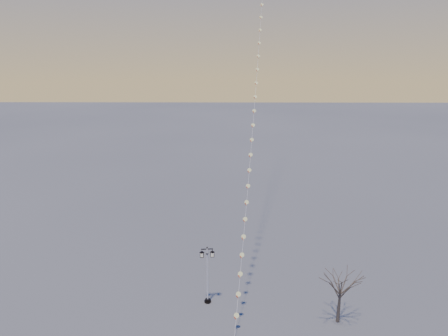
{
  "coord_description": "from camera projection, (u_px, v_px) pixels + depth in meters",
  "views": [
    {
      "loc": [
        -0.47,
        -23.17,
        18.03
      ],
      "look_at": [
        -0.8,
        6.15,
        9.99
      ],
      "focal_mm": 31.86,
      "sensor_mm": 36.0,
      "label": 1
    }
  ],
  "objects": [
    {
      "name": "kite_train",
      "position": [
        260.0,
        12.0,
        40.18
      ],
      "size": [
        5.97,
        41.84,
        45.48
      ],
      "rotation": [
        0.0,
        0.0,
        0.15
      ],
      "color": "#34221F",
      "rests_on": "ground"
    },
    {
      "name": "ground",
      "position": [
        235.0,
        333.0,
        27.1
      ],
      "size": [
        300.0,
        300.0,
        0.0
      ],
      "primitive_type": "plane",
      "color": "#565758",
      "rests_on": "ground"
    },
    {
      "name": "street_lamp",
      "position": [
        207.0,
        272.0,
        29.85
      ],
      "size": [
        1.18,
        0.52,
        4.66
      ],
      "rotation": [
        0.0,
        0.0,
        0.09
      ],
      "color": "black",
      "rests_on": "ground"
    },
    {
      "name": "bare_tree",
      "position": [
        341.0,
        285.0,
        27.5
      ],
      "size": [
        2.55,
        2.55,
        4.23
      ],
      "rotation": [
        0.0,
        0.0,
        0.34
      ],
      "color": "#483D32",
      "rests_on": "ground"
    }
  ]
}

